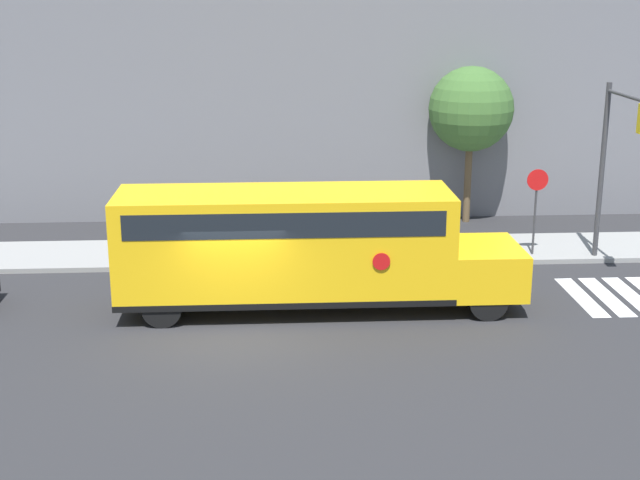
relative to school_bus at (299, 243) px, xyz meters
The scene contains 7 objects.
ground_plane 2.88m from the school_bus, 136.82° to the right, with size 60.00×60.00×0.00m, color #28282B.
sidewalk_strip 5.51m from the school_bus, 108.27° to the left, with size 44.00×3.00×0.15m.
building_backdrop 12.07m from the school_bus, 98.14° to the left, with size 32.00×4.00×10.41m.
school_bus is the anchor object (origin of this frame).
stop_sign 8.48m from the school_bus, 28.65° to the left, with size 0.66×0.10×2.86m.
traffic_light 9.96m from the school_bus, 17.46° to the left, with size 0.28×2.92×5.50m.
tree_near_sidewalk 11.05m from the school_bus, 53.99° to the left, with size 2.98×2.98×5.57m.
Camera 1 is at (0.88, -20.63, 8.22)m, focal length 50.00 mm.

